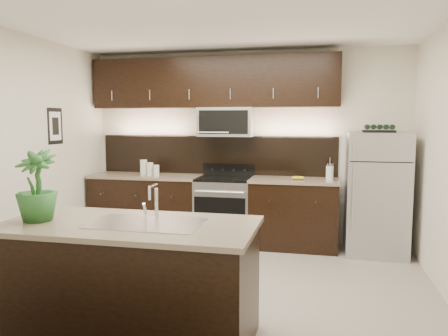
# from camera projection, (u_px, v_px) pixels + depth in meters

# --- Properties ---
(ground) EXTENTS (4.50, 4.50, 0.00)m
(ground) POSITION_uv_depth(u_px,v_px,m) (213.00, 289.00, 4.48)
(ground) COLOR gray
(ground) RESTS_ON ground
(room_walls) EXTENTS (4.52, 4.02, 2.71)m
(room_walls) POSITION_uv_depth(u_px,v_px,m) (200.00, 123.00, 4.28)
(room_walls) COLOR beige
(room_walls) RESTS_ON ground
(counter_run) EXTENTS (3.51, 0.65, 0.94)m
(counter_run) POSITION_uv_depth(u_px,v_px,m) (210.00, 209.00, 6.17)
(counter_run) COLOR black
(counter_run) RESTS_ON ground
(upper_fixtures) EXTENTS (3.49, 0.40, 1.66)m
(upper_fixtures) POSITION_uv_depth(u_px,v_px,m) (214.00, 91.00, 6.12)
(upper_fixtures) COLOR black
(upper_fixtures) RESTS_ON counter_run
(island) EXTENTS (1.96, 0.96, 0.94)m
(island) POSITION_uv_depth(u_px,v_px,m) (130.00, 282.00, 3.38)
(island) COLOR black
(island) RESTS_ON ground
(sink_faucet) EXTENTS (0.84, 0.50, 0.28)m
(sink_faucet) POSITION_uv_depth(u_px,v_px,m) (147.00, 221.00, 3.30)
(sink_faucet) COLOR silver
(sink_faucet) RESTS_ON island
(refrigerator) EXTENTS (0.76, 0.68, 1.57)m
(refrigerator) POSITION_uv_depth(u_px,v_px,m) (376.00, 194.00, 5.59)
(refrigerator) COLOR #B2B2B7
(refrigerator) RESTS_ON ground
(wine_rack) EXTENTS (0.39, 0.24, 0.09)m
(wine_rack) POSITION_uv_depth(u_px,v_px,m) (379.00, 129.00, 5.51)
(wine_rack) COLOR black
(wine_rack) RESTS_ON refrigerator
(plant) EXTENTS (0.34, 0.34, 0.55)m
(plant) POSITION_uv_depth(u_px,v_px,m) (37.00, 186.00, 3.37)
(plant) COLOR #245C25
(plant) RESTS_ON island
(canisters) EXTENTS (0.32, 0.18, 0.22)m
(canisters) POSITION_uv_depth(u_px,v_px,m) (148.00, 169.00, 6.22)
(canisters) COLOR silver
(canisters) RESTS_ON counter_run
(french_press) EXTENTS (0.10, 0.10, 0.29)m
(french_press) POSITION_uv_depth(u_px,v_px,m) (330.00, 172.00, 5.70)
(french_press) COLOR silver
(french_press) RESTS_ON counter_run
(bananas) EXTENTS (0.17, 0.13, 0.05)m
(bananas) POSITION_uv_depth(u_px,v_px,m) (295.00, 178.00, 5.78)
(bananas) COLOR gold
(bananas) RESTS_ON counter_run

